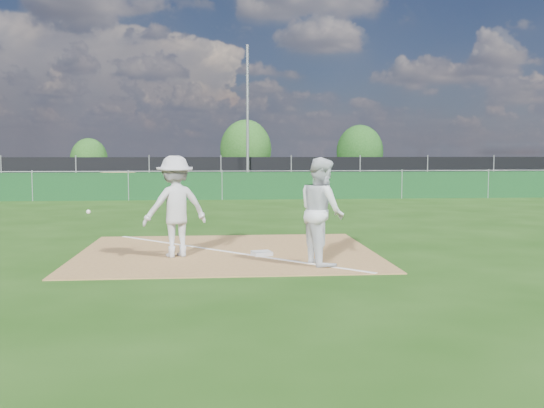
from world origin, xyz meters
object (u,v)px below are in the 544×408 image
Objects in this scene: car_mid at (196,173)px; tree_mid at (246,149)px; car_right at (313,173)px; light_pole at (248,118)px; first_base at (262,253)px; tree_left at (89,159)px; tree_right at (360,152)px; play_at_first at (175,206)px; car_left at (103,175)px; runner at (322,211)px.

car_mid is 1.03× the size of tree_mid.
car_mid is 0.90× the size of car_right.
light_pole is 21.99× the size of first_base.
tree_left is 0.75× the size of tree_right.
play_at_first is 27.64m from car_right.
first_base is 32.74m from tree_mid.
tree_right is at bearing 49.82° from light_pole.
car_left is 0.90× the size of tree_mid.
tree_right is (11.41, 32.70, 1.10)m from play_at_first.
car_mid is (-3.31, 28.05, -0.22)m from runner.
tree_right is at bearing 0.44° from tree_mid.
car_right is at bearing -19.93° from tree_left.
tree_left is at bearing 76.81° from car_mid.
runner is 28.48m from car_left.
first_base is at bearing -72.80° from tree_left.
car_mid is at bearing -154.73° from tree_right.
first_base is 0.12× the size of tree_left.
tree_left reaches higher than first_base.
first_base is 0.08× the size of tree_mid.
tree_mid is at bearing -10.84° from car_mid.
tree_left is at bearing -178.15° from tree_mid.
play_at_first reaches higher than car_mid.
play_at_first reaches higher than car_left.
first_base is at bearing -0.10° from play_at_first.
first_base is at bearing -155.80° from car_left.
play_at_first reaches higher than first_base.
light_pole is 22.53m from first_base.
tree_right is at bearing 73.45° from first_base.
tree_right reaches higher than car_right.
play_at_first reaches higher than car_right.
tree_left is (-7.71, 5.24, 0.82)m from car_mid.
light_pole is at bearing 83.53° from play_at_first.
tree_left reaches higher than car_left.
light_pole reaches higher than tree_left.
play_at_first is at bearing -95.06° from tree_mid.
first_base is 34.18m from tree_right.
tree_mid is (3.48, 5.60, 1.52)m from car_mid.
car_mid is (-0.59, 27.04, -0.25)m from play_at_first.
runner is at bearing -171.64° from car_right.
tree_right is (8.90, 10.54, -1.89)m from light_pole.
runner is (1.03, -1.00, 0.93)m from first_base.
tree_left is at bearing 87.05° from car_right.
car_left is 5.67m from car_mid.
play_at_first reaches higher than runner.
light_pole is at bearing 153.12° from car_right.
tree_mid is (-4.04, 5.88, 1.54)m from car_right.
car_right reaches higher than first_base.
car_right is at bearing -55.54° from tree_mid.
car_right is 1.23× the size of tree_right.
car_mid is 1.49× the size of tree_left.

